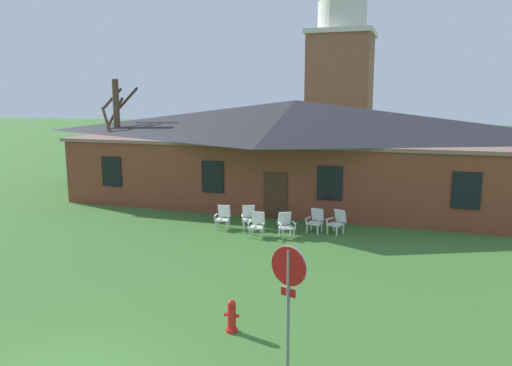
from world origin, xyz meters
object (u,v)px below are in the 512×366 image
(lawn_chair_middle, at_px, (286,224))
(lawn_chair_near_door, at_px, (249,217))
(stop_sign, at_px, (288,285))
(lawn_chair_right_end, at_px, (316,220))
(lawn_chair_left_end, at_px, (257,224))
(lawn_chair_far_side, at_px, (337,221))
(lawn_chair_by_porch, at_px, (223,216))
(fire_hydrant, at_px, (232,317))

(lawn_chair_middle, bearing_deg, lawn_chair_near_door, 158.07)
(stop_sign, relative_size, lawn_chair_near_door, 2.82)
(stop_sign, xyz_separation_m, lawn_chair_right_end, (-1.54, 10.66, -1.42))
(lawn_chair_left_end, height_order, lawn_chair_far_side, same)
(stop_sign, bearing_deg, lawn_chair_near_door, 112.61)
(lawn_chair_far_side, bearing_deg, lawn_chair_near_door, -174.22)
(stop_sign, bearing_deg, lawn_chair_by_porch, 118.00)
(lawn_chair_by_porch, bearing_deg, lawn_chair_left_end, -22.28)
(lawn_chair_by_porch, bearing_deg, lawn_chair_middle, -8.51)
(lawn_chair_by_porch, xyz_separation_m, lawn_chair_left_end, (1.73, -0.71, 0.00))
(lawn_chair_right_end, xyz_separation_m, fire_hydrant, (-0.19, -9.19, -0.12))
(lawn_chair_middle, height_order, lawn_chair_right_end, same)
(lawn_chair_far_side, distance_m, fire_hydrant, 9.33)
(lawn_chair_left_end, bearing_deg, fire_hydrant, -76.46)
(lawn_chair_middle, height_order, fire_hydrant, lawn_chair_middle)
(stop_sign, relative_size, lawn_chair_far_side, 2.82)
(lawn_chair_left_end, height_order, lawn_chair_right_end, same)
(lawn_chair_by_porch, bearing_deg, fire_hydrant, -67.11)
(stop_sign, distance_m, lawn_chair_by_porch, 11.49)
(stop_sign, distance_m, fire_hydrant, 2.74)
(lawn_chair_left_end, bearing_deg, lawn_chair_right_end, 31.90)
(stop_sign, height_order, lawn_chair_near_door, stop_sign)
(lawn_chair_middle, bearing_deg, lawn_chair_far_side, 30.30)
(stop_sign, bearing_deg, fire_hydrant, 139.50)
(lawn_chair_by_porch, distance_m, lawn_chair_right_end, 3.86)
(lawn_chair_by_porch, height_order, fire_hydrant, lawn_chair_by_porch)
(lawn_chair_near_door, height_order, fire_hydrant, lawn_chair_near_door)
(fire_hydrant, bearing_deg, lawn_chair_by_porch, 112.89)
(stop_sign, xyz_separation_m, lawn_chair_near_door, (-4.32, 10.37, -1.42))
(lawn_chair_near_door, height_order, lawn_chair_far_side, same)
(lawn_chair_near_door, relative_size, lawn_chair_right_end, 1.00)
(stop_sign, xyz_separation_m, fire_hydrant, (-1.72, 1.47, -1.54))
(lawn_chair_left_end, xyz_separation_m, lawn_chair_far_side, (2.96, 1.38, 0.00))
(lawn_chair_left_end, height_order, fire_hydrant, lawn_chair_left_end)
(lawn_chair_by_porch, xyz_separation_m, lawn_chair_right_end, (3.82, 0.59, 0.00))
(stop_sign, distance_m, lawn_chair_right_end, 10.87)
(lawn_chair_left_end, xyz_separation_m, lawn_chair_right_end, (2.09, 1.30, 0.00))
(stop_sign, xyz_separation_m, lawn_chair_by_porch, (-5.36, 10.07, -1.42))
(lawn_chair_right_end, bearing_deg, lawn_chair_by_porch, -171.21)
(lawn_chair_near_door, height_order, lawn_chair_middle, same)
(stop_sign, bearing_deg, lawn_chair_far_side, 93.54)
(lawn_chair_left_end, relative_size, lawn_chair_far_side, 1.00)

